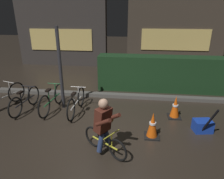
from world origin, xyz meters
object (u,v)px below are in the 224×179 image
parked_bike_left_mid (25,101)px  cyclist (104,126)px  parked_bike_center_left (52,99)px  blue_crate (203,126)px  traffic_cone_near (153,125)px  traffic_cone_far (175,107)px  parked_bike_leftmost (3,97)px  street_post (60,69)px  parked_bike_center_right (76,102)px  closed_umbrella (209,122)px

parked_bike_left_mid → cyclist: bearing=-116.4°
parked_bike_center_left → blue_crate: (4.19, -0.69, -0.20)m
parked_bike_center_left → traffic_cone_near: bearing=-107.0°
parked_bike_center_left → traffic_cone_far: bearing=-87.0°
parked_bike_leftmost → blue_crate: 5.80m
blue_crate → cyclist: cyclist is taller
street_post → cyclist: size_ratio=1.97×
parked_bike_center_right → closed_umbrella: closed_umbrella is taller
street_post → parked_bike_leftmost: street_post is taller
closed_umbrella → blue_crate: bearing=150.7°
street_post → traffic_cone_far: size_ratio=3.77×
traffic_cone_far → cyclist: cyclist is taller
traffic_cone_far → blue_crate: 0.89m
closed_umbrella → parked_bike_center_right: bearing=-140.0°
traffic_cone_near → cyclist: 1.29m
closed_umbrella → street_post: bearing=-142.4°
parked_bike_center_left → closed_umbrella: 4.32m
parked_bike_leftmost → traffic_cone_near: (4.49, -1.08, -0.03)m
parked_bike_center_right → blue_crate: size_ratio=3.58×
parked_bike_left_mid → blue_crate: size_ratio=3.45×
traffic_cone_near → parked_bike_left_mid: bearing=165.6°
parked_bike_leftmost → traffic_cone_far: 5.18m
parked_bike_center_right → traffic_cone_far: 2.83m
parked_bike_center_left → parked_bike_center_right: bearing=-93.1°
traffic_cone_near → cyclist: (-1.04, -0.69, 0.32)m
parked_bike_center_right → traffic_cone_far: parked_bike_center_right is taller
blue_crate → closed_umbrella: bearing=-83.1°
parked_bike_leftmost → closed_umbrella: (5.79, -0.93, 0.06)m
traffic_cone_far → closed_umbrella: bearing=-56.1°
traffic_cone_near → closed_umbrella: (1.30, 0.15, 0.09)m
parked_bike_center_left → closed_umbrella: size_ratio=1.95×
parked_bike_left_mid → closed_umbrella: size_ratio=1.79×
blue_crate → parked_bike_center_left: bearing=170.6°
parked_bike_leftmost → parked_bike_center_right: (2.34, -0.08, -0.01)m
cyclist → closed_umbrella: bearing=54.2°
cyclist → traffic_cone_far: bearing=79.7°
traffic_cone_near → street_post: bearing=153.9°
traffic_cone_near → closed_umbrella: size_ratio=0.75×
cyclist → closed_umbrella: 2.49m
traffic_cone_far → parked_bike_left_mid: bearing=-178.6°
traffic_cone_near → blue_crate: traffic_cone_near is taller
traffic_cone_near → traffic_cone_far: 1.26m
cyclist → closed_umbrella: cyclist is taller
parked_bike_leftmost → parked_bike_center_right: 2.34m
street_post → parked_bike_center_left: 0.94m
parked_bike_center_right → closed_umbrella: 3.55m
street_post → traffic_cone_far: bearing=-4.1°
parked_bike_leftmost → cyclist: size_ratio=1.27×
street_post → parked_bike_center_left: street_post is taller
parked_bike_leftmost → parked_bike_center_left: parked_bike_center_left is taller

